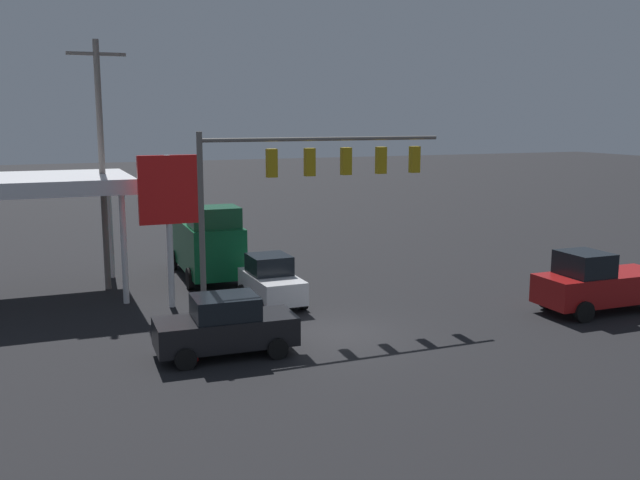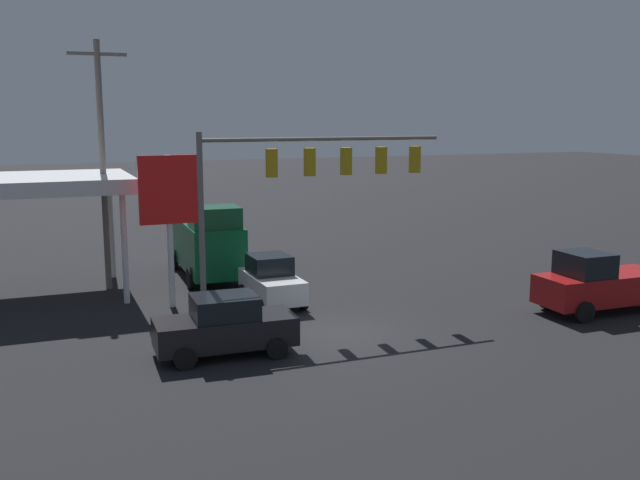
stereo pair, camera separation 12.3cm
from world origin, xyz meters
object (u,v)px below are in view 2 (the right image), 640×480
price_sign (169,198)px  delivery_truck (207,242)px  pickup_parked (599,284)px  utility_pole (103,161)px  hatchback_crossing (271,281)px  fire_hydrant (194,347)px  traffic_signal_assembly (308,175)px  sedan_far (225,326)px

price_sign → delivery_truck: bearing=-118.6°
price_sign → pickup_parked: size_ratio=1.15×
utility_pole → pickup_parked: (-17.18, 11.00, -4.50)m
price_sign → delivery_truck: 5.86m
utility_pole → pickup_parked: 20.89m
pickup_parked → hatchback_crossing: pickup_parked is taller
utility_pole → fire_hydrant: size_ratio=12.08×
hatchback_crossing → fire_hydrant: bearing=-38.6°
traffic_signal_assembly → price_sign: bearing=-40.5°
price_sign → fire_hydrant: price_sign is taller
utility_pole → fire_hydrant: 11.99m
fire_hydrant → traffic_signal_assembly: bearing=-149.5°
delivery_truck → hatchback_crossing: delivery_truck is taller
sedan_far → hatchback_crossing: hatchback_crossing is taller
sedan_far → hatchback_crossing: size_ratio=1.17×
sedan_far → delivery_truck: size_ratio=0.65×
delivery_truck → fire_hydrant: size_ratio=7.81×
sedan_far → delivery_truck: bearing=-98.0°
fire_hydrant → sedan_far: bearing=-171.9°
traffic_signal_assembly → price_sign: 5.85m
pickup_parked → hatchback_crossing: bearing=-26.8°
utility_pole → pickup_parked: utility_pole is taller
sedan_far → delivery_truck: delivery_truck is taller
traffic_signal_assembly → utility_pole: 10.11m
traffic_signal_assembly → utility_pole: utility_pole is taller
traffic_signal_assembly → hatchback_crossing: size_ratio=2.43×
utility_pole → sedan_far: bearing=103.5°
hatchback_crossing → fire_hydrant: 7.08m
hatchback_crossing → utility_pole: bearing=-132.0°
traffic_signal_assembly → fire_hydrant: 7.57m
delivery_truck → traffic_signal_assembly: bearing=14.7°
utility_pole → delivery_truck: utility_pole is taller
hatchback_crossing → traffic_signal_assembly: bearing=11.7°
pickup_parked → fire_hydrant: bearing=-0.5°
traffic_signal_assembly → price_sign: traffic_signal_assembly is taller
delivery_truck → hatchback_crossing: 5.84m
utility_pole → fire_hydrant: utility_pole is taller
price_sign → pickup_parked: bearing=155.4°
traffic_signal_assembly → hatchback_crossing: 5.22m
pickup_parked → traffic_signal_assembly: bearing=-16.0°
traffic_signal_assembly → pickup_parked: (-10.76, 3.19, -4.28)m
pickup_parked → fire_hydrant: size_ratio=5.93×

